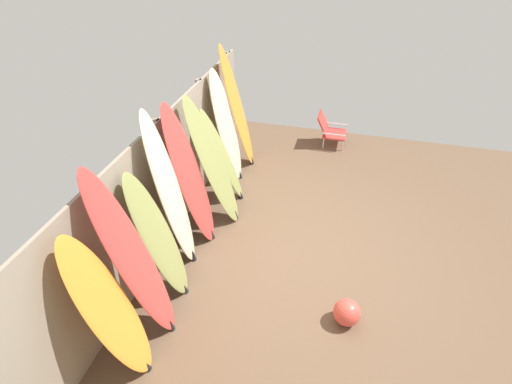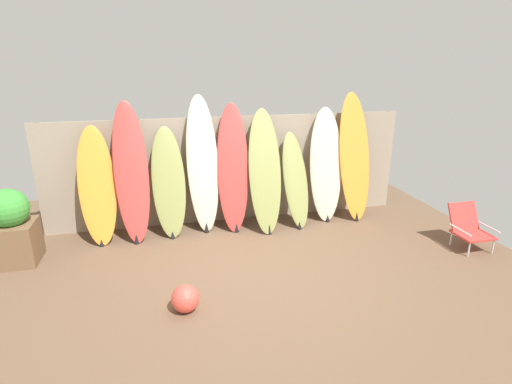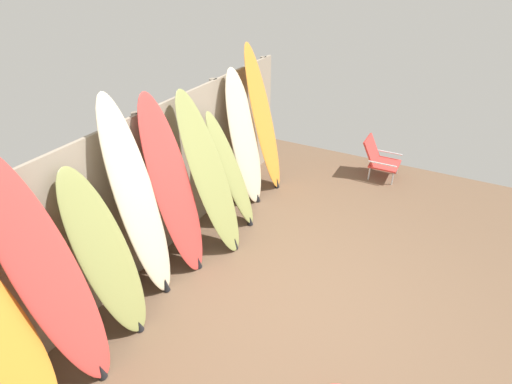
{
  "view_description": "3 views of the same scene",
  "coord_description": "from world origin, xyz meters",
  "px_view_note": "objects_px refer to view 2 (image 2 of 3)",
  "views": [
    {
      "loc": [
        -4.03,
        -0.3,
        3.94
      ],
      "look_at": [
        -0.13,
        0.72,
        1.03
      ],
      "focal_mm": 28.0,
      "sensor_mm": 36.0,
      "label": 1
    },
    {
      "loc": [
        -1.09,
        -4.49,
        2.7
      ],
      "look_at": [
        0.07,
        0.41,
        1.01
      ],
      "focal_mm": 28.0,
      "sensor_mm": 36.0,
      "label": 2
    },
    {
      "loc": [
        -2.87,
        -0.85,
        3.2
      ],
      "look_at": [
        0.23,
        0.78,
        1.09
      ],
      "focal_mm": 28.0,
      "sensor_mm": 36.0,
      "label": 3
    }
  ],
  "objects_px": {
    "beach_chair": "(469,226)",
    "surfboard_red_4": "(233,169)",
    "surfboard_orange_0": "(97,187)",
    "surfboard_cream_3": "(203,165)",
    "surfboard_cream_7": "(326,165)",
    "surfboard_olive_2": "(169,183)",
    "surfboard_olive_6": "(295,180)",
    "surfboard_orange_8": "(355,158)",
    "planter_box": "(12,228)",
    "surfboard_olive_5": "(265,172)",
    "surfboard_red_1": "(131,173)",
    "beach_ball": "(185,299)"
  },
  "relations": [
    {
      "from": "planter_box",
      "to": "surfboard_olive_2",
      "type": "bearing_deg",
      "value": 13.67
    },
    {
      "from": "surfboard_cream_3",
      "to": "surfboard_olive_6",
      "type": "bearing_deg",
      "value": -5.38
    },
    {
      "from": "surfboard_orange_8",
      "to": "beach_ball",
      "type": "height_order",
      "value": "surfboard_orange_8"
    },
    {
      "from": "surfboard_orange_0",
      "to": "beach_chair",
      "type": "xyz_separation_m",
      "value": [
        5.36,
        -1.51,
        -0.55
      ]
    },
    {
      "from": "surfboard_olive_2",
      "to": "surfboard_orange_8",
      "type": "bearing_deg",
      "value": 0.1
    },
    {
      "from": "surfboard_red_1",
      "to": "planter_box",
      "type": "distance_m",
      "value": 1.74
    },
    {
      "from": "beach_chair",
      "to": "surfboard_red_4",
      "type": "bearing_deg",
      "value": 163.4
    },
    {
      "from": "surfboard_olive_5",
      "to": "planter_box",
      "type": "xyz_separation_m",
      "value": [
        -3.65,
        -0.4,
        -0.44
      ]
    },
    {
      "from": "surfboard_orange_0",
      "to": "surfboard_cream_3",
      "type": "distance_m",
      "value": 1.62
    },
    {
      "from": "surfboard_red_1",
      "to": "beach_ball",
      "type": "xyz_separation_m",
      "value": [
        0.61,
        -2.19,
        -0.89
      ]
    },
    {
      "from": "surfboard_orange_0",
      "to": "surfboard_red_1",
      "type": "bearing_deg",
      "value": 0.75
    },
    {
      "from": "surfboard_red_1",
      "to": "planter_box",
      "type": "height_order",
      "value": "surfboard_red_1"
    },
    {
      "from": "surfboard_orange_0",
      "to": "beach_ball",
      "type": "relative_size",
      "value": 5.64
    },
    {
      "from": "surfboard_olive_5",
      "to": "surfboard_orange_8",
      "type": "xyz_separation_m",
      "value": [
        1.63,
        0.13,
        0.11
      ]
    },
    {
      "from": "surfboard_olive_5",
      "to": "surfboard_olive_6",
      "type": "height_order",
      "value": "surfboard_olive_5"
    },
    {
      "from": "surfboard_red_4",
      "to": "surfboard_olive_6",
      "type": "bearing_deg",
      "value": -4.96
    },
    {
      "from": "surfboard_orange_8",
      "to": "beach_chair",
      "type": "relative_size",
      "value": 3.41
    },
    {
      "from": "surfboard_olive_6",
      "to": "beach_chair",
      "type": "xyz_separation_m",
      "value": [
        2.24,
        -1.46,
        -0.44
      ]
    },
    {
      "from": "surfboard_cream_7",
      "to": "surfboard_orange_8",
      "type": "bearing_deg",
      "value": -4.5
    },
    {
      "from": "surfboard_orange_8",
      "to": "planter_box",
      "type": "relative_size",
      "value": 2.04
    },
    {
      "from": "surfboard_red_1",
      "to": "beach_chair",
      "type": "relative_size",
      "value": 3.33
    },
    {
      "from": "surfboard_olive_2",
      "to": "surfboard_red_4",
      "type": "height_order",
      "value": "surfboard_red_4"
    },
    {
      "from": "beach_ball",
      "to": "surfboard_olive_6",
      "type": "bearing_deg",
      "value": 46.9
    },
    {
      "from": "surfboard_red_1",
      "to": "surfboard_red_4",
      "type": "xyz_separation_m",
      "value": [
        1.57,
        0.04,
        -0.04
      ]
    },
    {
      "from": "surfboard_olive_6",
      "to": "planter_box",
      "type": "distance_m",
      "value": 4.22
    },
    {
      "from": "surfboard_cream_7",
      "to": "beach_chair",
      "type": "relative_size",
      "value": 3.04
    },
    {
      "from": "surfboard_cream_7",
      "to": "planter_box",
      "type": "relative_size",
      "value": 1.81
    },
    {
      "from": "surfboard_cream_3",
      "to": "beach_ball",
      "type": "height_order",
      "value": "surfboard_cream_3"
    },
    {
      "from": "surfboard_red_1",
      "to": "surfboard_orange_8",
      "type": "bearing_deg",
      "value": 0.4
    },
    {
      "from": "surfboard_olive_5",
      "to": "beach_ball",
      "type": "height_order",
      "value": "surfboard_olive_5"
    },
    {
      "from": "surfboard_olive_2",
      "to": "surfboard_olive_5",
      "type": "distance_m",
      "value": 1.54
    },
    {
      "from": "surfboard_olive_2",
      "to": "beach_chair",
      "type": "xyz_separation_m",
      "value": [
        4.3,
        -1.54,
        -0.52
      ]
    },
    {
      "from": "surfboard_orange_0",
      "to": "beach_ball",
      "type": "bearing_deg",
      "value": -62.71
    },
    {
      "from": "surfboard_orange_0",
      "to": "beach_chair",
      "type": "height_order",
      "value": "surfboard_orange_0"
    },
    {
      "from": "surfboard_orange_8",
      "to": "beach_chair",
      "type": "height_order",
      "value": "surfboard_orange_8"
    },
    {
      "from": "surfboard_orange_0",
      "to": "beach_ball",
      "type": "height_order",
      "value": "surfboard_orange_0"
    },
    {
      "from": "surfboard_red_1",
      "to": "planter_box",
      "type": "relative_size",
      "value": 1.99
    },
    {
      "from": "surfboard_olive_5",
      "to": "surfboard_olive_6",
      "type": "relative_size",
      "value": 1.26
    },
    {
      "from": "surfboard_cream_7",
      "to": "surfboard_orange_8",
      "type": "distance_m",
      "value": 0.52
    },
    {
      "from": "surfboard_orange_8",
      "to": "surfboard_cream_7",
      "type": "bearing_deg",
      "value": 175.5
    },
    {
      "from": "surfboard_olive_2",
      "to": "surfboard_olive_6",
      "type": "distance_m",
      "value": 2.07
    },
    {
      "from": "surfboard_olive_5",
      "to": "surfboard_orange_0",
      "type": "bearing_deg",
      "value": 177.92
    },
    {
      "from": "surfboard_cream_3",
      "to": "beach_chair",
      "type": "bearing_deg",
      "value": -23.17
    },
    {
      "from": "surfboard_olive_5",
      "to": "surfboard_cream_3",
      "type": "bearing_deg",
      "value": 168.94
    },
    {
      "from": "surfboard_red_4",
      "to": "surfboard_orange_8",
      "type": "relative_size",
      "value": 0.94
    },
    {
      "from": "surfboard_cream_3",
      "to": "planter_box",
      "type": "distance_m",
      "value": 2.79
    },
    {
      "from": "beach_chair",
      "to": "planter_box",
      "type": "distance_m",
      "value": 6.51
    },
    {
      "from": "beach_chair",
      "to": "planter_box",
      "type": "height_order",
      "value": "planter_box"
    },
    {
      "from": "surfboard_orange_0",
      "to": "surfboard_red_4",
      "type": "height_order",
      "value": "surfboard_red_4"
    },
    {
      "from": "surfboard_cream_3",
      "to": "surfboard_cream_7",
      "type": "bearing_deg",
      "value": -0.68
    }
  ]
}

